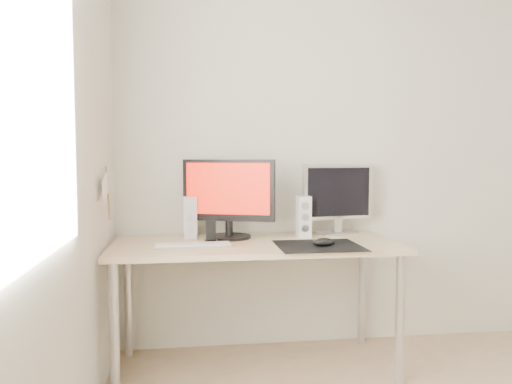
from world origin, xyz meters
TOP-DOWN VIEW (x-y plane):
  - wall_back at (0.00, 1.75)m, footprint 3.50×0.00m
  - wall_left at (-1.75, 0.00)m, footprint 0.00×3.50m
  - window_pane at (-1.74, 0.00)m, footprint 0.00×1.30m
  - mousepad at (-0.61, 1.22)m, footprint 0.45×0.40m
  - mouse at (-0.59, 1.19)m, footprint 0.12×0.07m
  - desk at (-0.93, 1.38)m, footprint 1.60×0.70m
  - main_monitor at (-1.07, 1.53)m, footprint 0.53×0.33m
  - second_monitor at (-0.38, 1.61)m, footprint 0.45×0.19m
  - speaker_left at (-1.29, 1.57)m, footprint 0.08×0.09m
  - speaker_right at (-0.61, 1.54)m, footprint 0.08×0.09m
  - keyboard at (-1.28, 1.29)m, footprint 0.43×0.14m
  - phone_dock at (-1.18, 1.40)m, footprint 0.07×0.06m
  - pennant at (-1.72, 1.24)m, footprint 0.01×0.23m

SIDE VIEW (x-z plane):
  - desk at x=-0.93m, z-range 0.29..1.02m
  - mousepad at x=-0.61m, z-range 0.73..0.73m
  - keyboard at x=-1.28m, z-range 0.73..0.75m
  - mouse at x=-0.59m, z-range 0.73..0.78m
  - phone_dock at x=-1.18m, z-range 0.70..0.83m
  - speaker_left at x=-1.29m, z-range 0.73..0.98m
  - speaker_right at x=-0.61m, z-range 0.73..0.98m
  - second_monitor at x=-0.38m, z-range 0.75..1.19m
  - main_monitor at x=-1.07m, z-range 0.75..1.22m
  - pennant at x=-1.72m, z-range 0.90..1.19m
  - wall_back at x=0.00m, z-range -0.50..3.00m
  - wall_left at x=-1.75m, z-range -0.50..3.00m
  - window_pane at x=-1.74m, z-range 0.85..2.15m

